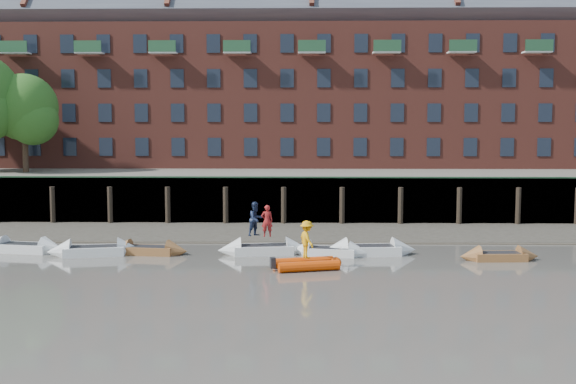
{
  "coord_description": "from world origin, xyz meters",
  "views": [
    {
      "loc": [
        -0.65,
        -27.38,
        7.0
      ],
      "look_at": [
        -1.5,
        12.0,
        3.2
      ],
      "focal_mm": 45.0,
      "sensor_mm": 36.0,
      "label": 1
    }
  ],
  "objects_px": {
    "rowboat_1": "(94,251)",
    "rowboat_4": "(330,252)",
    "rowboat_6": "(499,256)",
    "rowboat_2": "(149,250)",
    "rib_tender": "(309,264)",
    "rowboat_3": "(263,250)",
    "person_rower_b": "(256,219)",
    "person_rib_crew": "(307,239)",
    "person_rower_a": "(267,221)",
    "rowboat_0": "(24,248)",
    "rowboat_5": "(370,250)"
  },
  "relations": [
    {
      "from": "rowboat_1",
      "to": "rowboat_4",
      "type": "bearing_deg",
      "value": -10.94
    },
    {
      "from": "rowboat_4",
      "to": "rowboat_6",
      "type": "distance_m",
      "value": 8.66
    },
    {
      "from": "rowboat_2",
      "to": "rib_tender",
      "type": "distance_m",
      "value": 9.3
    },
    {
      "from": "rowboat_1",
      "to": "rowboat_4",
      "type": "distance_m",
      "value": 12.47
    },
    {
      "from": "rowboat_3",
      "to": "rowboat_6",
      "type": "bearing_deg",
      "value": -14.24
    },
    {
      "from": "person_rower_b",
      "to": "person_rib_crew",
      "type": "height_order",
      "value": "person_rower_b"
    },
    {
      "from": "rowboat_1",
      "to": "rowboat_2",
      "type": "height_order",
      "value": "rowboat_1"
    },
    {
      "from": "rowboat_4",
      "to": "person_rower_a",
      "type": "relative_size",
      "value": 2.57
    },
    {
      "from": "rowboat_0",
      "to": "rowboat_4",
      "type": "relative_size",
      "value": 1.1
    },
    {
      "from": "rib_tender",
      "to": "rowboat_5",
      "type": "bearing_deg",
      "value": 34.21
    },
    {
      "from": "rib_tender",
      "to": "person_rower_b",
      "type": "relative_size",
      "value": 1.81
    },
    {
      "from": "person_rower_a",
      "to": "person_rower_b",
      "type": "xyz_separation_m",
      "value": [
        -0.61,
        0.21,
        0.07
      ]
    },
    {
      "from": "rowboat_4",
      "to": "rowboat_5",
      "type": "height_order",
      "value": "rowboat_5"
    },
    {
      "from": "rowboat_1",
      "to": "rowboat_4",
      "type": "height_order",
      "value": "rowboat_1"
    },
    {
      "from": "rowboat_2",
      "to": "rowboat_4",
      "type": "distance_m",
      "value": 9.66
    },
    {
      "from": "rowboat_6",
      "to": "person_rower_b",
      "type": "bearing_deg",
      "value": 169.32
    },
    {
      "from": "person_rower_a",
      "to": "rowboat_3",
      "type": "bearing_deg",
      "value": -13.62
    },
    {
      "from": "person_rib_crew",
      "to": "rowboat_3",
      "type": "bearing_deg",
      "value": 7.89
    },
    {
      "from": "rowboat_3",
      "to": "person_rower_a",
      "type": "xyz_separation_m",
      "value": [
        0.19,
        -0.02,
        1.55
      ]
    },
    {
      "from": "rowboat_0",
      "to": "rib_tender",
      "type": "bearing_deg",
      "value": -5.05
    },
    {
      "from": "rib_tender",
      "to": "person_rower_a",
      "type": "xyz_separation_m",
      "value": [
        -2.2,
        3.85,
        1.55
      ]
    },
    {
      "from": "rowboat_1",
      "to": "rowboat_3",
      "type": "bearing_deg",
      "value": -8.48
    },
    {
      "from": "person_rib_crew",
      "to": "rowboat_2",
      "type": "bearing_deg",
      "value": 43.24
    },
    {
      "from": "rowboat_2",
      "to": "rowboat_5",
      "type": "distance_m",
      "value": 11.77
    },
    {
      "from": "rowboat_6",
      "to": "rib_tender",
      "type": "height_order",
      "value": "rowboat_6"
    },
    {
      "from": "rowboat_0",
      "to": "rib_tender",
      "type": "relative_size",
      "value": 1.44
    },
    {
      "from": "rowboat_5",
      "to": "person_rower_b",
      "type": "relative_size",
      "value": 2.74
    },
    {
      "from": "rowboat_0",
      "to": "rowboat_2",
      "type": "xyz_separation_m",
      "value": [
        6.92,
        -0.5,
        -0.02
      ]
    },
    {
      "from": "rowboat_6",
      "to": "rowboat_1",
      "type": "bearing_deg",
      "value": 174.26
    },
    {
      "from": "rowboat_6",
      "to": "person_rib_crew",
      "type": "bearing_deg",
      "value": -169.7
    },
    {
      "from": "rowboat_0",
      "to": "rowboat_1",
      "type": "relative_size",
      "value": 0.96
    },
    {
      "from": "rowboat_0",
      "to": "person_rower_b",
      "type": "height_order",
      "value": "person_rower_b"
    },
    {
      "from": "person_rower_a",
      "to": "rowboat_6",
      "type": "bearing_deg",
      "value": 164.47
    },
    {
      "from": "rowboat_0",
      "to": "person_rower_b",
      "type": "bearing_deg",
      "value": 9.5
    },
    {
      "from": "rowboat_3",
      "to": "rib_tender",
      "type": "relative_size",
      "value": 1.5
    },
    {
      "from": "rowboat_6",
      "to": "rowboat_2",
      "type": "bearing_deg",
      "value": 172.67
    },
    {
      "from": "rowboat_4",
      "to": "rib_tender",
      "type": "relative_size",
      "value": 1.31
    },
    {
      "from": "person_rower_b",
      "to": "rowboat_2",
      "type": "bearing_deg",
      "value": 139.49
    },
    {
      "from": "rowboat_2",
      "to": "person_rower_b",
      "type": "height_order",
      "value": "person_rower_b"
    },
    {
      "from": "rowboat_5",
      "to": "rib_tender",
      "type": "xyz_separation_m",
      "value": [
        -3.25,
        -3.82,
        -0.01
      ]
    },
    {
      "from": "rowboat_3",
      "to": "rowboat_5",
      "type": "relative_size",
      "value": 0.99
    },
    {
      "from": "rowboat_0",
      "to": "rowboat_6",
      "type": "xyz_separation_m",
      "value": [
        25.16,
        -1.83,
        -0.03
      ]
    },
    {
      "from": "rowboat_0",
      "to": "person_rower_b",
      "type": "relative_size",
      "value": 2.62
    },
    {
      "from": "rowboat_1",
      "to": "rowboat_5",
      "type": "height_order",
      "value": "rowboat_5"
    },
    {
      "from": "rowboat_4",
      "to": "rowboat_6",
      "type": "xyz_separation_m",
      "value": [
        8.59,
        -1.13,
        -0.01
      ]
    },
    {
      "from": "person_rower_a",
      "to": "person_rower_b",
      "type": "distance_m",
      "value": 0.65
    },
    {
      "from": "rib_tender",
      "to": "rowboat_4",
      "type": "bearing_deg",
      "value": 56.84
    },
    {
      "from": "rowboat_0",
      "to": "rowboat_5",
      "type": "xyz_separation_m",
      "value": [
        18.69,
        -0.42,
        0.01
      ]
    },
    {
      "from": "rowboat_5",
      "to": "rib_tender",
      "type": "height_order",
      "value": "rowboat_5"
    },
    {
      "from": "rib_tender",
      "to": "rowboat_0",
      "type": "bearing_deg",
      "value": 149.28
    }
  ]
}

